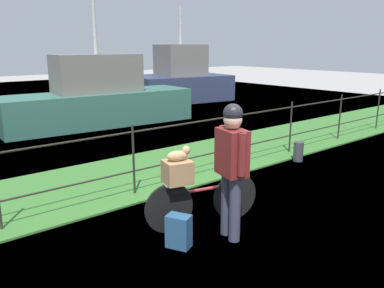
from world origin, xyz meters
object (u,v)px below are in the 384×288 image
object	(u,v)px
terrier_dog	(179,155)
moored_boat_mid	(181,81)
cyclist_person	(232,160)
bicycle_main	(202,201)
moored_boat_near	(99,100)
backpack_on_paving	(179,231)
wooden_crate	(177,172)
mooring_bollard	(298,151)

from	to	relation	value
terrier_dog	moored_boat_mid	xyz separation A→B (m)	(7.65, 9.81, -0.16)
cyclist_person	terrier_dog	bearing A→B (deg)	123.13
bicycle_main	moored_boat_near	world-z (taller)	moored_boat_near
backpack_on_paving	moored_boat_near	xyz separation A→B (m)	(2.72, 7.46, 0.56)
terrier_dog	bicycle_main	bearing A→B (deg)	-14.34
wooden_crate	mooring_bollard	bearing A→B (deg)	13.58
wooden_crate	moored_boat_near	bearing A→B (deg)	70.86
moored_boat_near	moored_boat_mid	xyz separation A→B (m)	(5.21, 2.71, 0.10)
backpack_on_paving	mooring_bollard	xyz separation A→B (m)	(4.11, 1.29, 0.00)
cyclist_person	moored_boat_near	distance (m)	7.94
bicycle_main	terrier_dog	distance (m)	0.75
mooring_bollard	bicycle_main	bearing A→B (deg)	-163.87
mooring_bollard	moored_boat_near	bearing A→B (deg)	102.70
bicycle_main	wooden_crate	xyz separation A→B (m)	(-0.34, 0.09, 0.45)
wooden_crate	cyclist_person	xyz separation A→B (m)	(0.39, -0.56, 0.21)
cyclist_person	moored_boat_mid	bearing A→B (deg)	54.91
cyclist_person	moored_boat_near	world-z (taller)	moored_boat_near
cyclist_person	mooring_bollard	distance (m)	3.86
moored_boat_mid	moored_boat_near	bearing A→B (deg)	-152.55
terrier_dog	cyclist_person	size ratio (longest dim) A/B	0.19
wooden_crate	moored_boat_near	xyz separation A→B (m)	(2.46, 7.10, -0.03)
bicycle_main	terrier_dog	size ratio (longest dim) A/B	4.87
terrier_dog	moored_boat_near	world-z (taller)	moored_boat_near
bicycle_main	mooring_bollard	distance (m)	3.67
mooring_bollard	moored_boat_near	size ratio (longest dim) A/B	0.07
backpack_on_paving	wooden_crate	bearing A→B (deg)	117.46
cyclist_person	mooring_bollard	world-z (taller)	cyclist_person
backpack_on_paving	moored_boat_mid	bearing A→B (deg)	115.55
cyclist_person	backpack_on_paving	distance (m)	1.05
mooring_bollard	moored_boat_near	world-z (taller)	moored_boat_near
bicycle_main	moored_boat_mid	size ratio (longest dim) A/B	0.36
moored_boat_mid	terrier_dog	bearing A→B (deg)	-127.94
mooring_bollard	terrier_dog	bearing A→B (deg)	-166.25
bicycle_main	moored_boat_mid	world-z (taller)	moored_boat_mid
bicycle_main	cyclist_person	size ratio (longest dim) A/B	0.94
bicycle_main	terrier_dog	xyz separation A→B (m)	(-0.31, 0.08, 0.67)
moored_boat_mid	backpack_on_paving	bearing A→B (deg)	-127.98
wooden_crate	backpack_on_paving	xyz separation A→B (m)	(-0.26, -0.35, -0.59)
mooring_bollard	moored_boat_mid	size ratio (longest dim) A/B	0.09
moored_boat_near	bicycle_main	bearing A→B (deg)	-106.49
wooden_crate	moored_boat_mid	distance (m)	12.46
bicycle_main	backpack_on_paving	size ratio (longest dim) A/B	3.95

